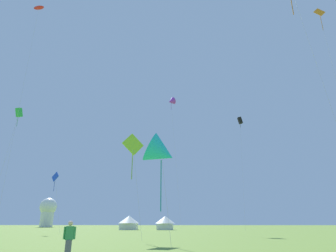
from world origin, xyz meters
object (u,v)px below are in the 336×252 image
Objects in this scene: kite_red_parafoil at (39,9)px; festival_tent_center at (165,222)px; festival_tent_left at (129,222)px; kite_purple_delta at (171,101)px; observatory_dome at (48,211)px; person_spectator at (69,241)px; kite_black_box at (240,121)px; kite_orange_diamond at (321,17)px; kite_blue_diamond at (55,178)px; kite_cyan_delta at (161,152)px; kite_lime_diamond at (133,146)px; kite_green_box at (19,113)px.

festival_tent_center is (20.85, 32.71, -35.52)m from kite_red_parafoil.
festival_tent_left is (12.04, 32.71, -35.46)m from kite_red_parafoil.
kite_purple_delta is 2.82× the size of observatory_dome.
kite_purple_delta is 56.96m from person_spectator.
kite_red_parafoil is 7.58× the size of festival_tent_left.
kite_black_box is at bearing 0.86° from kite_purple_delta.
observatory_dome is at bearing 136.61° from kite_orange_diamond.
kite_black_box is (34.99, 16.67, 15.58)m from kite_blue_diamond.
observatory_dome reaches higher than kite_blue_diamond.
kite_cyan_delta is at bearing -89.83° from kite_purple_delta.
kite_orange_diamond is 21.70× the size of person_spectator.
kite_black_box reaches higher than kite_blue_diamond.
kite_lime_diamond is 22.39m from kite_blue_diamond.
kite_lime_diamond is at bearing -35.80° from kite_green_box.
kite_orange_diamond is (29.96, 11.12, 25.65)m from kite_lime_diamond.
kite_purple_delta is at bearing 85.98° from person_spectator.
festival_tent_center is at bearing 88.43° from person_spectator.
observatory_dome reaches higher than person_spectator.
festival_tent_left is at bearing 72.43° from kite_blue_diamond.
festival_tent_left is (-7.22, 42.11, -7.90)m from kite_lime_diamond.
kite_cyan_delta is at bearing -77.48° from festival_tent_left.
kite_red_parafoil is 47.20m from kite_black_box.
kite_black_box is at bearing 68.37° from person_spectator.
kite_blue_diamond is 1.95× the size of festival_tent_left.
kite_black_box is at bearing 115.55° from kite_orange_diamond.
kite_orange_diamond is 108.72m from observatory_dome.
observatory_dome is at bearing 134.50° from kite_purple_delta.
kite_black_box reaches higher than kite_lime_diamond.
kite_cyan_delta is 12.63m from person_spectator.
festival_tent_left reaches higher than festival_tent_center.
person_spectator is at bearing -90.10° from kite_lime_diamond.
kite_orange_diamond is 56.71m from kite_green_box.
person_spectator is (-3.58, -10.18, -6.57)m from kite_cyan_delta.
kite_red_parafoil is 1.73× the size of kite_green_box.
kite_green_box is 4.39× the size of festival_tent_left.
kite_lime_diamond is at bearing 119.08° from kite_cyan_delta.
kite_cyan_delta is at bearing -146.48° from kite_orange_diamond.
festival_tent_left is 8.81m from festival_tent_center.
kite_red_parafoil is at bearing -148.85° from kite_black_box.
kite_black_box is (38.83, 23.47, -13.00)m from kite_red_parafoil.
kite_orange_diamond is at bearing 33.52° from kite_cyan_delta.
kite_green_box is 35.55m from festival_tent_left.
kite_black_box is at bearing -27.19° from festival_tent_center.
observatory_dome reaches higher than festival_tent_center.
observatory_dome is at bearing 133.54° from festival_tent_left.
observatory_dome is (-26.84, 73.63, -31.25)m from kite_red_parafoil.
observatory_dome is at bearing 139.37° from festival_tent_center.
kite_red_parafoil is 33.42m from kite_purple_delta.
festival_tent_center is (1.61, 58.66, 0.89)m from person_spectator.
kite_orange_diamond is at bearing -39.80° from festival_tent_left.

